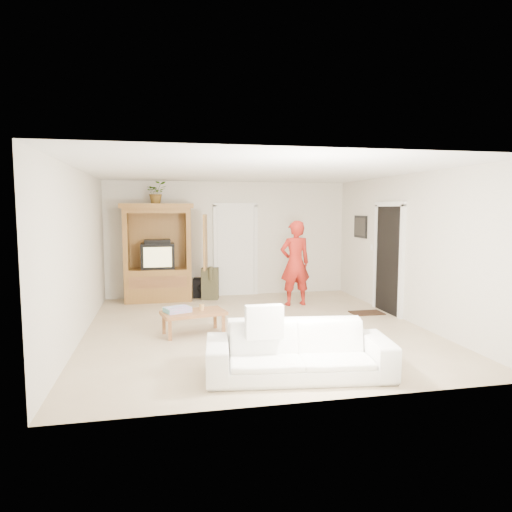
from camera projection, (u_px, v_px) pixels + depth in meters
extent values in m
plane|color=tan|center=(255.00, 328.00, 7.66)|extent=(6.00, 6.00, 0.00)
plane|color=white|center=(255.00, 171.00, 7.39)|extent=(6.00, 6.00, 0.00)
plane|color=silver|center=(229.00, 239.00, 10.44)|extent=(5.50, 0.00, 5.50)
plane|color=silver|center=(315.00, 278.00, 4.60)|extent=(5.50, 0.00, 5.50)
plane|color=silver|center=(79.00, 254.00, 6.97)|extent=(0.00, 6.00, 6.00)
plane|color=silver|center=(407.00, 248.00, 8.08)|extent=(0.00, 6.00, 6.00)
cube|color=brown|center=(158.00, 285.00, 9.88)|extent=(1.40, 0.60, 0.70)
cube|color=brown|center=(126.00, 241.00, 9.65)|extent=(0.10, 0.60, 1.20)
cube|color=brown|center=(188.00, 241.00, 9.91)|extent=(0.10, 0.60, 1.20)
cube|color=brown|center=(157.00, 240.00, 10.04)|extent=(1.40, 0.06, 1.20)
cube|color=brown|center=(157.00, 211.00, 9.71)|extent=(1.40, 0.60, 0.10)
cube|color=brown|center=(157.00, 206.00, 9.70)|extent=(1.52, 0.68, 0.10)
cube|color=brown|center=(205.00, 242.00, 9.52)|extent=(0.16, 0.67, 1.15)
cube|color=black|center=(158.00, 256.00, 9.84)|extent=(0.70, 0.52, 0.55)
cube|color=tan|center=(158.00, 257.00, 9.58)|extent=(0.58, 0.02, 0.42)
cube|color=black|center=(157.00, 241.00, 9.78)|extent=(0.55, 0.35, 0.08)
cube|color=olive|center=(158.00, 282.00, 9.59)|extent=(1.19, 0.03, 0.25)
cube|color=white|center=(236.00, 251.00, 10.47)|extent=(0.85, 0.05, 2.04)
cube|color=black|center=(389.00, 260.00, 8.69)|extent=(0.05, 0.90, 2.04)
cube|color=black|center=(361.00, 227.00, 9.89)|extent=(0.03, 0.60, 0.48)
cube|color=#382316|center=(367.00, 313.00, 8.71)|extent=(0.60, 0.40, 0.02)
imported|color=#4C7238|center=(156.00, 193.00, 9.65)|extent=(0.48, 0.43, 0.46)
imported|color=#A91F16|center=(295.00, 263.00, 9.38)|extent=(0.67, 0.46, 1.75)
imported|color=white|center=(299.00, 350.00, 5.43)|extent=(2.28, 1.12, 0.64)
cube|color=olive|center=(193.00, 313.00, 7.25)|extent=(1.08, 0.74, 0.05)
cube|color=olive|center=(170.00, 330.00, 6.91)|extent=(0.06, 0.06, 0.31)
cube|color=olive|center=(164.00, 324.00, 7.28)|extent=(0.06, 0.06, 0.31)
cube|color=olive|center=(223.00, 325.00, 7.25)|extent=(0.06, 0.06, 0.31)
cube|color=olive|center=(215.00, 319.00, 7.63)|extent=(0.06, 0.06, 0.31)
cube|color=#F150BB|center=(177.00, 310.00, 7.19)|extent=(0.46, 0.40, 0.08)
cylinder|color=tan|center=(202.00, 307.00, 7.31)|extent=(0.08, 0.08, 0.10)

